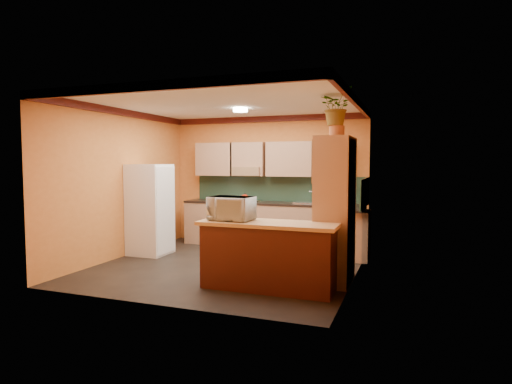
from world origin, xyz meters
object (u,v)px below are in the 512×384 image
breakfast_bar (268,258)px  microwave (231,208)px  base_cabinets_back (270,225)px  pantry (335,210)px  stove (241,223)px  fridge (150,209)px

breakfast_bar → microwave: 0.85m
base_cabinets_back → breakfast_bar: size_ratio=2.03×
breakfast_bar → pantry: bearing=41.4°
base_cabinets_back → stove: (-0.62, -0.00, 0.02)m
base_cabinets_back → fridge: fridge is taller
pantry → microwave: pantry is taller
fridge → stove: bearing=48.3°
fridge → breakfast_bar: size_ratio=0.94×
fridge → breakfast_bar: fridge is taller
base_cabinets_back → microwave: microwave is taller
base_cabinets_back → pantry: pantry is taller
microwave → pantry: bearing=30.6°
base_cabinets_back → stove: bearing=-180.0°
base_cabinets_back → microwave: bearing=-82.6°
stove → pantry: (2.32, -2.12, 0.59)m
base_cabinets_back → breakfast_bar: same height
breakfast_bar → fridge: bearing=153.8°
base_cabinets_back → fridge: 2.42m
fridge → pantry: 3.67m
stove → breakfast_bar: size_ratio=0.51×
base_cabinets_back → pantry: (1.70, -2.12, 0.61)m
stove → microwave: 3.06m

